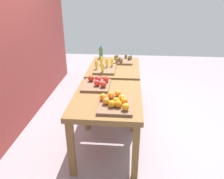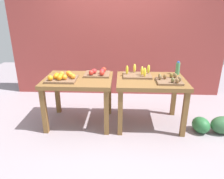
# 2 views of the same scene
# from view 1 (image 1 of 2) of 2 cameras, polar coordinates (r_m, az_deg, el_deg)

# --- Properties ---
(ground_plane) EXTENTS (8.00, 8.00, 0.00)m
(ground_plane) POSITION_cam_1_polar(r_m,az_deg,el_deg) (3.45, -0.14, -9.16)
(ground_plane) COLOR gray
(back_wall) EXTENTS (4.40, 0.12, 3.00)m
(back_wall) POSITION_cam_1_polar(r_m,az_deg,el_deg) (3.31, -25.08, 15.14)
(back_wall) COLOR #983B37
(back_wall) RESTS_ON ground_plane
(display_table_left) EXTENTS (1.04, 0.80, 0.77)m
(display_table_left) POSITION_cam_1_polar(r_m,az_deg,el_deg) (2.64, -1.21, -4.02)
(display_table_left) COLOR brown
(display_table_left) RESTS_ON ground_plane
(display_table_right) EXTENTS (1.04, 0.80, 0.77)m
(display_table_right) POSITION_cam_1_polar(r_m,az_deg,el_deg) (3.66, 0.62, 4.33)
(display_table_right) COLOR brown
(display_table_right) RESTS_ON ground_plane
(orange_bin) EXTENTS (0.45, 0.37, 0.11)m
(orange_bin) POSITION_cam_1_polar(r_m,az_deg,el_deg) (2.36, 0.92, -3.34)
(orange_bin) COLOR brown
(orange_bin) RESTS_ON display_table_left
(apple_bin) EXTENTS (0.40, 0.34, 0.11)m
(apple_bin) POSITION_cam_1_polar(r_m,az_deg,el_deg) (2.85, -3.77, 1.52)
(apple_bin) COLOR brown
(apple_bin) RESTS_ON display_table_left
(banana_crate) EXTENTS (0.44, 0.32, 0.17)m
(banana_crate) POSITION_cam_1_polar(r_m,az_deg,el_deg) (3.43, -1.87, 5.64)
(banana_crate) COLOR brown
(banana_crate) RESTS_ON display_table_right
(kiwi_bin) EXTENTS (0.36, 0.32, 0.10)m
(kiwi_bin) POSITION_cam_1_polar(r_m,az_deg,el_deg) (3.84, 2.79, 7.55)
(kiwi_bin) COLOR brown
(kiwi_bin) RESTS_ON display_table_right
(water_bottle) EXTENTS (0.07, 0.07, 0.21)m
(water_bottle) POSITION_cam_1_polar(r_m,az_deg,el_deg) (4.05, -2.83, 9.48)
(water_bottle) COLOR #4C8C59
(water_bottle) RESTS_ON display_table_right
(watermelon_pile) EXTENTS (0.67, 0.36, 0.27)m
(watermelon_pile) POSITION_cam_1_polar(r_m,az_deg,el_deg) (4.72, 4.17, 2.20)
(watermelon_pile) COLOR #326138
(watermelon_pile) RESTS_ON ground_plane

